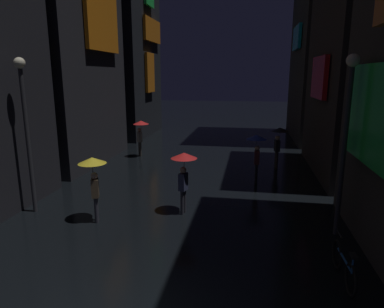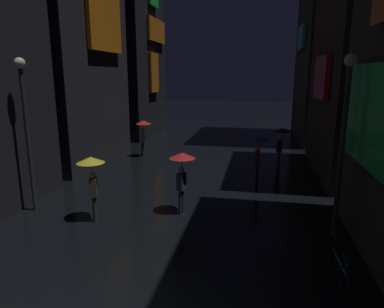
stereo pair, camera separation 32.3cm
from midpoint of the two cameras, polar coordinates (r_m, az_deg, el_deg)
The scene contains 10 objects.
building_left_far at distance 28.21m, azimuth -10.53°, elevation 21.59°, with size 4.25×7.03×17.98m.
building_right_mid at distance 18.16m, azimuth 28.42°, elevation 17.82°, with size 4.25×7.68×13.33m.
pedestrian_near_crossing_blue at distance 15.30m, azimuth 11.42°, elevation 1.41°, with size 0.90×0.90×2.12m.
pedestrian_far_right_red at distance 11.62m, azimuth -0.89°, elevation -2.00°, with size 0.90×0.90×2.12m.
pedestrian_midstreet_centre_red at distance 20.14m, azimuth -7.70°, elevation 4.29°, with size 0.90×0.90×2.12m.
pedestrian_foreground_left_black at distance 17.82m, azimuth 15.13°, elevation 2.83°, with size 0.90×0.90×2.12m.
pedestrian_midstreet_left_yellow at distance 11.45m, azimuth -15.63°, elevation -2.72°, with size 0.90×0.90×2.12m.
bicycle_parked_at_storefront at distance 8.95m, azimuth 24.21°, elevation -16.84°, with size 0.14×1.82×0.96m.
streetlamp_left_near at distance 12.70m, azimuth -25.34°, elevation 5.53°, with size 0.36×0.36×5.24m.
streetlamp_right_near at distance 10.46m, azimuth 24.85°, elevation 4.26°, with size 0.36×0.36×5.25m.
Camera 2 is at (2.66, -4.48, 4.67)m, focal length 32.00 mm.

